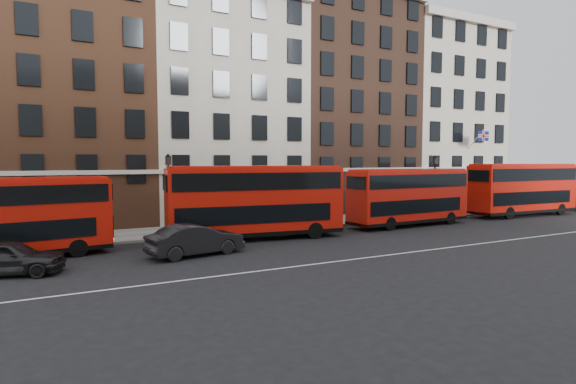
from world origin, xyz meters
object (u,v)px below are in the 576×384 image
bus_b (255,200)px  car_front (196,240)px  bus_d (522,188)px  car_rear (7,257)px  bus_c (409,195)px  traffic_light (476,188)px  bus_a (3,217)px

bus_b → car_front: bus_b is taller
bus_d → car_rear: 39.68m
bus_b → bus_c: bus_b is taller
car_front → traffic_light: (28.00, 5.57, 1.61)m
bus_d → traffic_light: size_ratio=3.47×
bus_b → car_front: 5.91m
car_front → bus_c: bearing=-91.0°
bus_c → car_front: bearing=-172.7°
car_front → car_rear: bearing=80.9°
car_rear → car_front: 8.47m
bus_a → traffic_light: bus_a is taller
bus_a → car_front: bus_a is taller
bus_a → car_front: (8.86, -3.08, -1.39)m
bus_b → traffic_light: 23.37m
bus_a → bus_b: 13.62m
bus_b → bus_d: bearing=7.0°
bus_b → bus_c: 12.79m
bus_b → car_rear: (-13.22, -3.35, -1.72)m
bus_b → bus_d: (26.28, -0.00, 0.02)m
bus_b → traffic_light: bus_b is taller
bus_d → car_rear: (-39.50, -3.35, -1.75)m
bus_d → car_front: bus_d is taller
bus_d → traffic_light: bearing=143.1°
bus_c → car_front: size_ratio=2.07×
car_rear → bus_c: bearing=-65.1°
bus_c → bus_b: bearing=177.3°
car_front → traffic_light: bearing=-89.7°
bus_b → traffic_light: bearing=13.0°
bus_b → bus_c: (12.79, -0.01, -0.17)m
bus_d → car_rear: size_ratio=2.45×
bus_a → traffic_light: (36.85, 2.49, 0.22)m
bus_c → car_rear: size_ratio=2.27×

